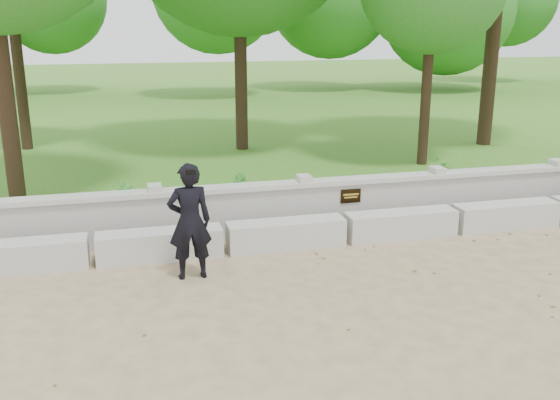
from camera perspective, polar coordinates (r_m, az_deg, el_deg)
The scene contains 8 objects.
ground at distance 8.76m, azimuth 10.24°, elevation -7.90°, with size 80.00×80.00×0.00m, color tan.
lawn at distance 21.79m, azimuth -5.17°, elevation 6.99°, with size 40.00×22.00×0.25m, color #32651E.
concrete_bench at distance 10.31m, azimuth 5.95°, elevation -2.67°, with size 11.90×0.45×0.45m.
parapet_wall at distance 10.87m, azimuth 4.72°, elevation -0.34°, with size 12.50×0.35×0.90m.
man_main at distance 8.76m, azimuth -8.27°, elevation -1.95°, with size 0.62×0.55×1.67m.
shrub_a at distance 10.94m, azimuth -13.96°, elevation 0.04°, with size 0.36×0.24×0.68m, color #37832C.
shrub_b at distance 11.45m, azimuth -3.79°, elevation 0.97°, with size 0.33×0.26×0.60m, color #37832C.
shrub_c at distance 13.38m, azimuth 14.65°, elevation 2.52°, with size 0.47×0.41×0.52m, color #37832C.
Camera 1 is at (-3.46, -7.24, 3.51)m, focal length 40.00 mm.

